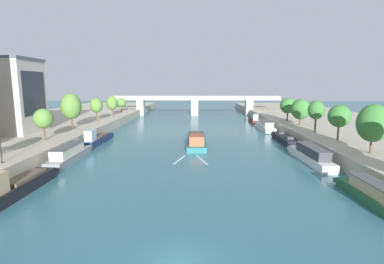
{
  "coord_description": "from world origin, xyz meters",
  "views": [
    {
      "loc": [
        1.16,
        -18.11,
        12.32
      ],
      "look_at": [
        0.0,
        42.62,
        2.29
      ],
      "focal_mm": 27.13,
      "sensor_mm": 36.0,
      "label": 1
    }
  ],
  "objects": [
    {
      "name": "quay_left",
      "position": [
        -39.77,
        55.0,
        1.21
      ],
      "size": [
        36.0,
        170.0,
        2.42
      ],
      "primitive_type": "cube",
      "color": "#B2A893",
      "rests_on": "ground"
    },
    {
      "name": "quay_right",
      "position": [
        39.77,
        55.0,
        1.21
      ],
      "size": [
        36.0,
        170.0,
        2.42
      ],
      "primitive_type": "cube",
      "color": "#B2A893",
      "rests_on": "ground"
    },
    {
      "name": "barge_midriver",
      "position": [
        0.95,
        41.6,
        0.83
      ],
      "size": [
        3.98,
        20.32,
        2.75
      ],
      "color": "#23666B",
      "rests_on": "ground"
    },
    {
      "name": "wake_behind_barge",
      "position": [
        0.04,
        28.41,
        0.01
      ],
      "size": [
        5.6,
        5.91,
        0.03
      ],
      "color": "#A5D1DB",
      "rests_on": "ground"
    },
    {
      "name": "moored_boat_left_lone",
      "position": [
        -19.21,
        12.72,
        1.06
      ],
      "size": [
        2.84,
        12.67,
        3.56
      ],
      "color": "black",
      "rests_on": "ground"
    },
    {
      "name": "moored_boat_left_gap_after",
      "position": [
        -19.62,
        27.31,
        1.11
      ],
      "size": [
        2.82,
        13.93,
        2.65
      ],
      "color": "gray",
      "rests_on": "ground"
    },
    {
      "name": "moored_boat_left_upstream",
      "position": [
        -19.75,
        41.13,
        1.03
      ],
      "size": [
        2.5,
        13.08,
        3.44
      ],
      "color": "#1E284C",
      "rests_on": "ground"
    },
    {
      "name": "moored_boat_right_upstream",
      "position": [
        19.4,
        11.07,
        1.02
      ],
      "size": [
        2.57,
        11.2,
        2.44
      ],
      "color": "#235633",
      "rests_on": "ground"
    },
    {
      "name": "moored_boat_right_second",
      "position": [
        19.28,
        27.34,
        1.12
      ],
      "size": [
        2.84,
        14.71,
        2.68
      ],
      "color": "silver",
      "rests_on": "ground"
    },
    {
      "name": "moored_boat_right_near",
      "position": [
        19.85,
        43.63,
        0.7
      ],
      "size": [
        2.4,
        13.68,
        2.45
      ],
      "color": "black",
      "rests_on": "ground"
    },
    {
      "name": "moored_boat_right_lone",
      "position": [
        19.6,
        60.47,
        1.12
      ],
      "size": [
        2.82,
        14.86,
        2.68
      ],
      "color": "silver",
      "rests_on": "ground"
    },
    {
      "name": "moored_boat_right_far",
      "position": [
        19.58,
        76.38,
        0.87
      ],
      "size": [
        2.43,
        10.52,
        2.94
      ],
      "color": "maroon",
      "rests_on": "ground"
    },
    {
      "name": "tree_left_far",
      "position": [
        -26.26,
        32.58,
        6.29
      ],
      "size": [
        3.34,
        3.34,
        5.65
      ],
      "color": "brown",
      "rests_on": "quay_left"
    },
    {
      "name": "tree_left_third",
      "position": [
        -26.58,
        44.9,
        7.54
      ],
      "size": [
        4.37,
        4.37,
        7.94
      ],
      "color": "brown",
      "rests_on": "quay_left"
    },
    {
      "name": "tree_left_past_mid",
      "position": [
        -25.97,
        59.1,
        6.73
      ],
      "size": [
        3.39,
        3.39,
        6.33
      ],
      "color": "brown",
      "rests_on": "quay_left"
    },
    {
      "name": "tree_left_by_lamp",
      "position": [
        -25.5,
        71.87,
        6.56
      ],
      "size": [
        3.46,
        3.46,
        6.36
      ],
      "color": "brown",
      "rests_on": "quay_left"
    },
    {
      "name": "tree_left_nearest",
      "position": [
        -26.3,
        86.27,
        5.76
      ],
      "size": [
        3.22,
        3.22,
        5.04
      ],
      "color": "brown",
      "rests_on": "quay_left"
    },
    {
      "name": "tree_right_third",
      "position": [
        26.29,
        23.43,
        6.82
      ],
      "size": [
        4.41,
        4.41,
        7.14
      ],
      "color": "brown",
      "rests_on": "quay_right"
    },
    {
      "name": "tree_right_end_of_row",
      "position": [
        26.34,
        33.52,
        6.73
      ],
      "size": [
        3.87,
        3.87,
        6.31
      ],
      "color": "brown",
      "rests_on": "quay_right"
    },
    {
      "name": "tree_right_nearest",
      "position": [
        25.73,
        42.19,
        7.01
      ],
      "size": [
        3.32,
        3.32,
        6.57
      ],
      "color": "brown",
      "rests_on": "quay_right"
    },
    {
      "name": "tree_right_second",
      "position": [
        26.34,
        53.0,
        6.29
      ],
      "size": [
        4.58,
        4.58,
        6.41
      ],
      "color": "brown",
      "rests_on": "quay_right"
    },
    {
      "name": "tree_right_midway",
      "position": [
        25.65,
        60.96,
        6.57
      ],
      "size": [
        4.13,
        4.13,
        6.28
      ],
      "color": "brown",
      "rests_on": "quay_right"
    },
    {
      "name": "lamppost_left_bank",
      "position": [
        -23.66,
        17.1,
        4.79
      ],
      "size": [
        0.28,
        0.28,
        4.31
      ],
      "color": "black",
      "rests_on": "quay_left"
    },
    {
      "name": "building_left_middle",
      "position": [
        -38.38,
        40.58,
        10.01
      ],
      "size": [
        13.12,
        10.4,
        15.15
      ],
      "color": "#BCB2A8",
      "rests_on": "quay_left"
    },
    {
      "name": "bridge_far",
      "position": [
        0.0,
        98.46,
        4.93
      ],
      "size": [
        67.54,
        4.4,
        7.62
      ],
      "color": "#ADA899",
      "rests_on": "ground"
    }
  ]
}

